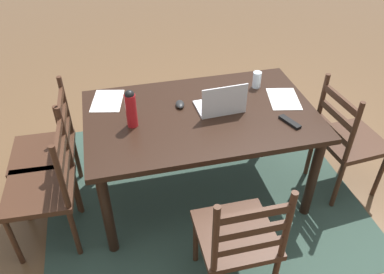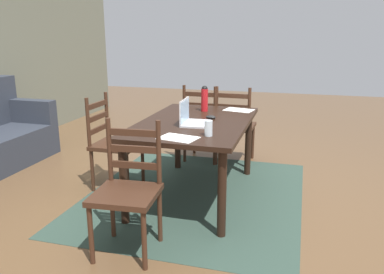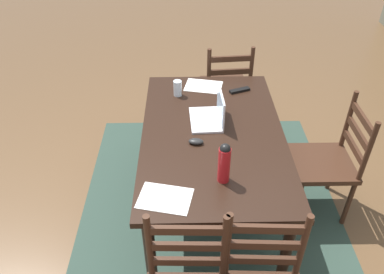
% 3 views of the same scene
% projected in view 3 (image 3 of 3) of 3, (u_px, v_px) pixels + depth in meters
% --- Properties ---
extents(ground_plane, '(14.00, 14.00, 0.00)m').
position_uv_depth(ground_plane, '(210.00, 206.00, 3.13)').
color(ground_plane, brown).
extents(area_rug, '(2.37, 2.04, 0.01)m').
position_uv_depth(area_rug, '(210.00, 206.00, 3.13)').
color(area_rug, '#2D4238').
rests_on(area_rug, ground).
extents(dining_table, '(1.60, 0.98, 0.75)m').
position_uv_depth(dining_table, '(212.00, 142.00, 2.73)').
color(dining_table, black).
rests_on(dining_table, ground).
extents(chair_left_far, '(0.47, 0.47, 0.95)m').
position_uv_depth(chair_left_far, '(225.00, 88.00, 3.72)').
color(chair_left_far, '#3D2316').
rests_on(chair_left_far, ground).
extents(chair_far_head, '(0.44, 0.44, 0.95)m').
position_uv_depth(chair_far_head, '(328.00, 162.00, 2.86)').
color(chair_far_head, '#3D2316').
rests_on(chair_far_head, ground).
extents(laptop, '(0.33, 0.24, 0.23)m').
position_uv_depth(laptop, '(212.00, 114.00, 2.75)').
color(laptop, silver).
rests_on(laptop, dining_table).
extents(water_bottle, '(0.07, 0.07, 0.27)m').
position_uv_depth(water_bottle, '(224.00, 162.00, 2.21)').
color(water_bottle, red).
rests_on(water_bottle, dining_table).
extents(drinking_glass, '(0.06, 0.06, 0.13)m').
position_uv_depth(drinking_glass, '(178.00, 88.00, 3.03)').
color(drinking_glass, silver).
rests_on(drinking_glass, dining_table).
extents(computer_mouse, '(0.07, 0.11, 0.03)m').
position_uv_depth(computer_mouse, '(196.00, 141.00, 2.57)').
color(computer_mouse, black).
rests_on(computer_mouse, dining_table).
extents(tv_remote, '(0.10, 0.17, 0.02)m').
position_uv_depth(tv_remote, '(240.00, 90.00, 3.11)').
color(tv_remote, black).
rests_on(tv_remote, dining_table).
extents(paper_stack_left, '(0.27, 0.33, 0.00)m').
position_uv_depth(paper_stack_left, '(204.00, 86.00, 3.18)').
color(paper_stack_left, white).
rests_on(paper_stack_left, dining_table).
extents(paper_stack_right, '(0.27, 0.33, 0.00)m').
position_uv_depth(paper_stack_right, '(165.00, 198.00, 2.18)').
color(paper_stack_right, white).
rests_on(paper_stack_right, dining_table).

